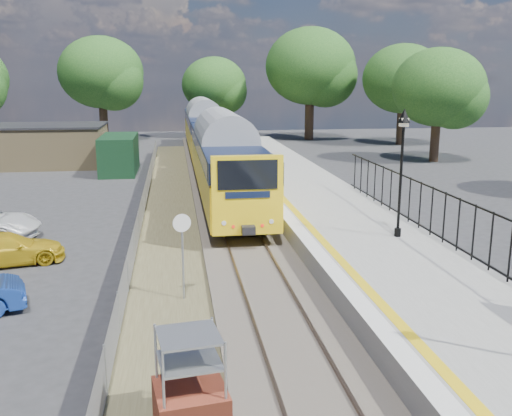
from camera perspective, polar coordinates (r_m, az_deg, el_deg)
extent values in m
plane|color=#2D2D30|center=(14.82, 3.03, -13.22)|extent=(120.00, 120.00, 0.00)
cube|color=#473F38|center=(24.07, -1.58, -2.61)|extent=(3.40, 80.00, 0.20)
cube|color=#4C472D|center=(22.02, -8.51, -4.42)|extent=(2.60, 70.00, 0.06)
cube|color=brown|center=(23.97, -3.30, -2.40)|extent=(0.07, 80.00, 0.14)
cube|color=brown|center=(24.13, 0.11, -2.28)|extent=(0.07, 80.00, 0.14)
cube|color=gray|center=(22.95, 9.49, -2.65)|extent=(5.00, 70.00, 0.90)
cube|color=silver|center=(22.26, 4.00, -1.78)|extent=(0.50, 70.00, 0.01)
cube|color=yellow|center=(22.37, 5.25, -1.73)|extent=(0.30, 70.00, 0.01)
cylinder|color=black|center=(21.35, 13.98, -2.37)|extent=(0.24, 0.24, 0.30)
cylinder|color=black|center=(20.96, 14.25, 2.52)|extent=(0.10, 0.10, 3.70)
cube|color=black|center=(20.71, 14.54, 7.84)|extent=(0.08, 0.08, 0.30)
cube|color=beige|center=(20.70, 14.57, 8.30)|extent=(0.26, 0.26, 0.30)
cone|color=black|center=(20.68, 14.61, 8.94)|extent=(0.44, 0.44, 0.50)
cube|color=black|center=(18.47, 21.89, -0.16)|extent=(0.05, 26.00, 0.05)
cube|color=#978155|center=(46.28, -19.91, 5.85)|extent=(8.00, 6.00, 3.00)
cube|color=black|center=(46.14, -20.06, 7.76)|extent=(8.20, 6.20, 0.15)
cube|color=#12331A|center=(41.56, -13.51, 5.27)|extent=(2.40, 6.00, 2.60)
cylinder|color=#332319|center=(63.64, -14.97, 8.26)|extent=(0.88, 0.88, 3.85)
ellipsoid|color=#174618|center=(63.48, -15.25, 12.96)|extent=(8.80, 8.80, 7.48)
cylinder|color=#332319|center=(65.40, -4.15, 8.46)|extent=(0.72, 0.72, 3.15)
ellipsoid|color=#174618|center=(65.22, -4.21, 12.20)|extent=(7.20, 7.20, 6.12)
cylinder|color=#332319|center=(62.94, 5.34, 8.75)|extent=(0.96, 0.96, 4.20)
ellipsoid|color=#174618|center=(62.80, 5.45, 13.94)|extent=(9.60, 9.60, 8.16)
cylinder|color=#332319|center=(59.72, 14.25, 7.86)|extent=(0.80, 0.80, 3.50)
ellipsoid|color=#174618|center=(59.53, 14.51, 12.41)|extent=(8.00, 8.00, 6.80)
cylinder|color=#332319|center=(48.00, 17.44, 6.34)|extent=(0.72, 0.72, 3.15)
ellipsoid|color=#174618|center=(47.75, 17.79, 11.43)|extent=(7.20, 7.20, 6.12)
cube|color=yellow|center=(31.24, -3.24, 3.93)|extent=(2.80, 20.00, 1.90)
cube|color=#0E1733|center=(31.07, -3.27, 6.30)|extent=(2.82, 20.00, 0.90)
cube|color=black|center=(31.07, -3.27, 6.30)|extent=(2.82, 18.00, 0.70)
cube|color=black|center=(31.45, -3.22, 1.81)|extent=(2.00, 18.00, 0.45)
cube|color=yellow|center=(51.65, -5.27, 7.41)|extent=(2.80, 20.00, 1.90)
cube|color=#0E1733|center=(51.55, -5.30, 8.85)|extent=(2.82, 20.00, 0.90)
cube|color=black|center=(51.55, -5.30, 8.85)|extent=(2.82, 18.00, 0.70)
cube|color=black|center=(51.77, -5.24, 6.11)|extent=(2.00, 18.00, 0.45)
cube|color=black|center=(21.00, -0.84, 3.33)|extent=(2.24, 0.04, 1.10)
cube|color=brown|center=(11.24, -6.54, -19.58)|extent=(1.45, 1.45, 0.98)
cylinder|color=#999EA3|center=(17.05, -7.32, -5.39)|extent=(0.06, 0.06, 2.41)
cylinder|color=silver|center=(16.67, -7.43, -1.50)|extent=(0.53, 0.16, 0.54)
imported|color=gold|center=(22.21, -23.68, -3.78)|extent=(4.22, 2.53, 1.15)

